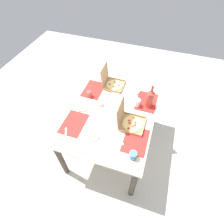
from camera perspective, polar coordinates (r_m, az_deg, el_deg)
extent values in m
plane|color=beige|center=(2.81, 0.00, -10.02)|extent=(6.00, 6.00, 0.00)
cylinder|color=#3F3328|center=(2.19, 6.91, -21.91)|extent=(0.07, 0.07, 0.73)
cylinder|color=#3F3328|center=(2.85, 12.83, 1.77)|extent=(0.07, 0.07, 0.73)
cylinder|color=#3F3328|center=(2.37, -16.04, -14.61)|extent=(0.07, 0.07, 0.73)
cylinder|color=#3F3328|center=(2.99, -4.71, 5.91)|extent=(0.07, 0.07, 0.73)
cube|color=beige|center=(2.20, 0.00, -0.25)|extent=(1.37, 1.04, 0.03)
cube|color=red|center=(1.97, 7.61, -9.11)|extent=(0.36, 0.26, 0.00)
cube|color=red|center=(2.35, 11.04, 3.30)|extent=(0.36, 0.26, 0.00)
cube|color=red|center=(2.13, -12.21, -3.62)|extent=(0.36, 0.26, 0.00)
cube|color=red|center=(2.49, -5.99, 7.22)|extent=(0.36, 0.26, 0.00)
cube|color=tan|center=(2.53, 0.76, 8.47)|extent=(0.26, 0.26, 0.01)
cube|color=tan|center=(2.43, -0.16, 6.89)|extent=(0.01, 0.26, 0.03)
cube|color=tan|center=(2.61, 1.63, 10.54)|extent=(0.01, 0.26, 0.03)
cube|color=tan|center=(2.49, 3.61, 8.16)|extent=(0.26, 0.01, 0.03)
cube|color=tan|center=(2.55, -2.03, 9.37)|extent=(0.26, 0.01, 0.03)
cylinder|color=#E0B76B|center=(2.52, 0.76, 8.63)|extent=(0.23, 0.23, 0.01)
cylinder|color=#EFD67F|center=(2.52, 0.76, 8.76)|extent=(0.21, 0.21, 0.00)
cylinder|color=red|center=(2.55, 0.98, 9.53)|extent=(0.03, 0.03, 0.00)
cylinder|color=red|center=(2.52, -0.80, 8.95)|extent=(0.03, 0.03, 0.00)
cylinder|color=red|center=(2.48, 0.53, 8.20)|extent=(0.03, 0.03, 0.00)
cylinder|color=red|center=(2.50, 2.22, 8.51)|extent=(0.03, 0.03, 0.00)
cube|color=tan|center=(2.46, -2.40, 12.01)|extent=(0.26, 0.02, 0.26)
cube|color=tan|center=(2.08, 6.60, -4.03)|extent=(0.28, 0.28, 0.01)
cube|color=tan|center=(1.99, 5.71, -6.71)|extent=(0.01, 0.28, 0.03)
cube|color=tan|center=(2.15, 7.50, -0.97)|extent=(0.01, 0.28, 0.03)
cube|color=tan|center=(2.06, 10.29, -4.64)|extent=(0.28, 0.01, 0.03)
cube|color=tan|center=(2.08, 3.04, -2.82)|extent=(0.28, 0.01, 0.03)
cylinder|color=#E0B76B|center=(2.07, 6.62, -3.88)|extent=(0.24, 0.24, 0.01)
cylinder|color=#EFD67F|center=(2.07, 6.64, -3.75)|extent=(0.22, 0.22, 0.00)
cylinder|color=red|center=(2.12, 7.13, -1.88)|extent=(0.03, 0.03, 0.00)
cylinder|color=red|center=(2.09, 5.58, -2.76)|extent=(0.03, 0.03, 0.00)
cylinder|color=red|center=(2.06, 5.69, -3.58)|extent=(0.03, 0.03, 0.00)
cylinder|color=red|center=(2.02, 5.34, -5.31)|extent=(0.03, 0.03, 0.00)
cylinder|color=red|center=(2.04, 6.73, -4.57)|extent=(0.03, 0.03, 0.00)
cylinder|color=red|center=(2.06, 7.48, -4.17)|extent=(0.03, 0.03, 0.00)
cylinder|color=red|center=(2.08, 7.61, -3.36)|extent=(0.03, 0.03, 0.00)
cube|color=tan|center=(1.96, 2.84, -0.02)|extent=(0.28, 0.03, 0.28)
cylinder|color=white|center=(2.01, -6.54, -6.95)|extent=(0.20, 0.20, 0.01)
cylinder|color=white|center=(2.00, -6.56, -6.83)|extent=(0.21, 0.21, 0.01)
cylinder|color=#E0B76B|center=(1.98, -7.08, -7.19)|extent=(0.09, 0.09, 0.01)
cylinder|color=#EFD67F|center=(1.98, -7.09, -7.10)|extent=(0.07, 0.07, 0.00)
cylinder|color=white|center=(2.47, 6.71, 7.02)|extent=(0.20, 0.20, 0.01)
cylinder|color=white|center=(2.47, 6.73, 7.16)|extent=(0.20, 0.20, 0.01)
cylinder|color=white|center=(2.29, -9.36, 2.13)|extent=(0.21, 0.21, 0.01)
cylinder|color=white|center=(2.28, -9.39, 2.26)|extent=(0.21, 0.21, 0.01)
cylinder|color=#E0B76B|center=(2.26, -9.63, 1.91)|extent=(0.09, 0.09, 0.01)
cylinder|color=#EFD67F|center=(2.26, -9.65, 2.02)|extent=(0.07, 0.07, 0.00)
cylinder|color=white|center=(2.32, 1.30, 3.82)|extent=(0.20, 0.20, 0.01)
cylinder|color=white|center=(2.31, 1.30, 3.96)|extent=(0.21, 0.21, 0.01)
cylinder|color=#E0B76B|center=(2.30, 1.76, 3.75)|extent=(0.09, 0.09, 0.01)
cylinder|color=#EFD67F|center=(2.29, 1.76, 3.86)|extent=(0.07, 0.07, 0.00)
cylinder|color=#B2382D|center=(2.23, 12.12, 3.90)|extent=(0.09, 0.09, 0.22)
cone|color=#B2382D|center=(2.14, 12.67, 6.28)|extent=(0.09, 0.09, 0.04)
cylinder|color=#B2382D|center=(2.11, 12.88, 7.17)|extent=(0.03, 0.03, 0.06)
cylinder|color=red|center=(2.09, 13.04, 7.85)|extent=(0.03, 0.03, 0.01)
cylinder|color=#BF4742|center=(2.37, -7.38, 5.82)|extent=(0.06, 0.06, 0.09)
cylinder|color=teal|center=(1.83, 6.80, -13.70)|extent=(0.08, 0.08, 0.09)
cylinder|color=silver|center=(2.25, 8.15, 2.98)|extent=(0.08, 0.08, 0.10)
cylinder|color=white|center=(2.26, -3.90, 2.80)|extent=(0.09, 0.09, 0.04)
cube|color=#B7B7BC|center=(2.05, -14.72, -7.28)|extent=(0.20, 0.11, 0.00)
cube|color=#B7B7BC|center=(2.17, -1.33, -0.60)|extent=(0.19, 0.02, 0.00)
cube|color=#B7B7BC|center=(1.94, 0.85, -9.45)|extent=(0.03, 0.21, 0.00)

